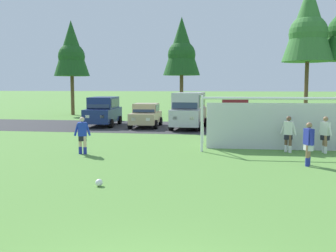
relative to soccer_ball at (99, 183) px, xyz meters
The scene contains 16 objects.
ground_plane 9.33m from the soccer_ball, 73.34° to the left, with size 400.00×400.00×0.00m, color #598C3D.
parking_lot_strip 17.23m from the soccer_ball, 81.07° to the left, with size 52.00×8.40×0.01m, color #333335.
soccer_ball is the anchor object (origin of this frame).
soccer_goal 9.86m from the soccer_ball, 50.50° to the left, with size 7.48×2.17×2.57m.
player_striker_near 7.94m from the soccer_ball, 31.29° to the left, with size 0.35×0.74×1.64m.
player_midfield_center 10.80m from the soccer_ball, 41.62° to the left, with size 0.50×0.65×1.64m.
player_winger_left 9.63m from the soccer_ball, 47.69° to the left, with size 0.70×0.39×1.64m.
player_winger_right 5.84m from the soccer_ball, 116.00° to the left, with size 0.74×0.37×1.64m.
parked_car_slot_far_left 18.07m from the soccer_ball, 107.91° to the left, with size 2.36×4.71×2.16m.
parked_car_slot_left 16.93m from the soccer_ball, 97.42° to the left, with size 2.18×4.28×1.72m.
parked_car_slot_center_left 16.36m from the soccer_ball, 86.41° to the left, with size 2.36×4.88×2.52m.
parked_car_slot_center 17.69m from the soccer_ball, 76.32° to the left, with size 2.21×4.64×2.16m.
parked_car_slot_center_right 18.32m from the soccer_ball, 68.39° to the left, with size 2.16×4.26×1.72m.
tree_left_edge 30.61m from the soccer_ball, 114.09° to the left, with size 3.61×3.61×9.62m.
tree_mid_left 28.32m from the soccer_ball, 91.87° to the left, with size 3.64×3.64×9.71m.
tree_center_back 30.97m from the soccer_ball, 68.32° to the left, with size 4.74×4.74×12.64m.
Camera 1 is at (1.13, -4.85, 2.99)m, focal length 41.59 mm.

